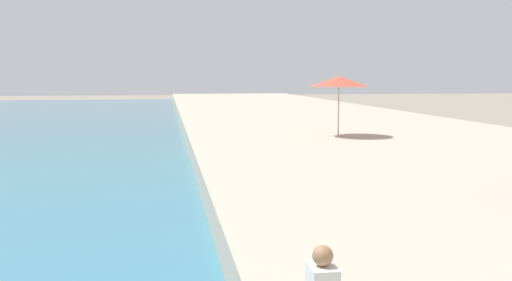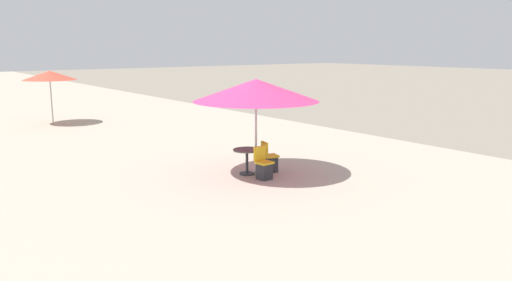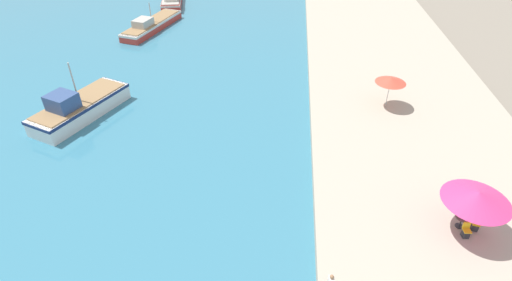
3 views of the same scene
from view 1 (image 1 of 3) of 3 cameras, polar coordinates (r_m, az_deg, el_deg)
quay_promenade at (r=36.41m, az=5.19°, el=1.86°), size 16.00×90.00×0.78m
cafe_umbrella_white at (r=24.20m, az=8.30°, el=5.87°), size 2.46×2.46×2.53m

